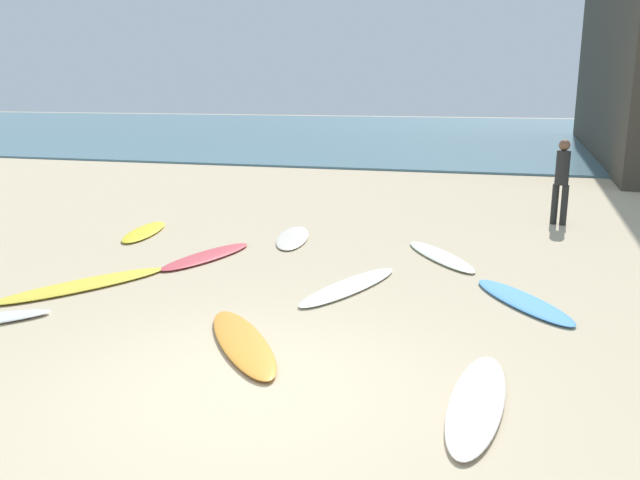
% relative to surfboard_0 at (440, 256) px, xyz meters
% --- Properties ---
extents(ground_plane, '(120.00, 120.00, 0.00)m').
position_rel_surfboard_0_xyz_m(ground_plane, '(-1.32, -5.52, -0.03)').
color(ground_plane, '#C6B28E').
extents(ocean_water, '(120.00, 40.00, 0.08)m').
position_rel_surfboard_0_xyz_m(ocean_water, '(-1.32, 31.40, 0.01)').
color(ocean_water, slate).
rests_on(ocean_water, ground_plane).
extents(surfboard_0, '(1.60, 2.13, 0.07)m').
position_rel_surfboard_0_xyz_m(surfboard_0, '(0.00, 0.00, 0.00)').
color(surfboard_0, silver).
rests_on(surfboard_0, ground_plane).
extents(surfboard_1, '(1.84, 2.52, 0.07)m').
position_rel_surfboard_0_xyz_m(surfboard_1, '(-4.90, -3.06, 0.00)').
color(surfboard_1, yellow).
rests_on(surfboard_1, ground_plane).
extents(surfboard_2, '(1.67, 2.06, 0.08)m').
position_rel_surfboard_0_xyz_m(surfboard_2, '(-1.82, -4.49, 0.01)').
color(surfboard_2, orange).
rests_on(surfboard_2, ground_plane).
extents(surfboard_3, '(1.30, 2.37, 0.06)m').
position_rel_surfboard_0_xyz_m(surfboard_3, '(-1.12, -2.09, -0.00)').
color(surfboard_3, white).
rests_on(surfboard_3, ground_plane).
extents(surfboard_4, '(1.10, 2.21, 0.07)m').
position_rel_surfboard_0_xyz_m(surfboard_4, '(-3.86, -1.07, 0.00)').
color(surfboard_4, '#D7474F').
rests_on(surfboard_4, ground_plane).
extents(surfboard_6, '(1.57, 2.02, 0.07)m').
position_rel_surfboard_0_xyz_m(surfboard_6, '(1.30, -2.11, 0.00)').
color(surfboard_6, '#4B97E4').
rests_on(surfboard_6, ground_plane).
extents(surfboard_7, '(0.97, 2.10, 0.06)m').
position_rel_surfboard_0_xyz_m(surfboard_7, '(-2.87, 0.67, -0.00)').
color(surfboard_7, silver).
rests_on(surfboard_7, ground_plane).
extents(surfboard_8, '(0.66, 2.15, 0.07)m').
position_rel_surfboard_0_xyz_m(surfboard_8, '(0.80, -5.22, 0.00)').
color(surfboard_8, silver).
rests_on(surfboard_8, ground_plane).
extents(surfboard_9, '(0.90, 2.03, 0.08)m').
position_rel_surfboard_0_xyz_m(surfboard_9, '(-5.89, 0.34, 0.01)').
color(surfboard_9, yellow).
rests_on(surfboard_9, ground_plane).
extents(beachgoer_near, '(0.37, 0.37, 1.80)m').
position_rel_surfboard_0_xyz_m(beachgoer_near, '(2.17, 3.47, 0.98)').
color(beachgoer_near, black).
rests_on(beachgoer_near, ground_plane).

